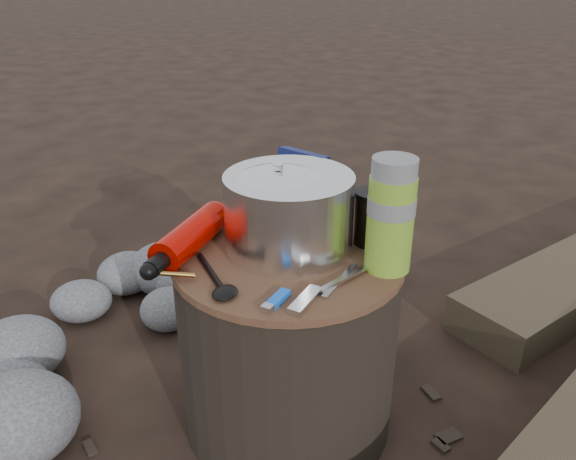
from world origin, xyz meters
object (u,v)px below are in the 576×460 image
(stump, at_px, (288,341))
(fuel_bottle, at_px, (190,236))
(thermos, at_px, (391,216))
(travel_mug, at_px, (373,218))
(camping_pot, at_px, (279,210))

(stump, distance_m, fuel_bottle, 0.31)
(thermos, relative_size, travel_mug, 1.94)
(thermos, height_order, travel_mug, thermos)
(camping_pot, distance_m, fuel_bottle, 0.18)
(camping_pot, distance_m, thermos, 0.22)
(camping_pot, relative_size, travel_mug, 1.55)
(thermos, distance_m, travel_mug, 0.12)
(fuel_bottle, xyz_separation_m, travel_mug, (0.33, 0.16, 0.02))
(fuel_bottle, xyz_separation_m, thermos, (0.38, 0.07, 0.08))
(stump, distance_m, travel_mug, 0.32)
(stump, distance_m, camping_pot, 0.30)
(thermos, bearing_deg, camping_pot, 179.67)
(camping_pot, height_order, fuel_bottle, camping_pot)
(camping_pot, bearing_deg, travel_mug, 28.69)
(fuel_bottle, bearing_deg, camping_pot, 23.97)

